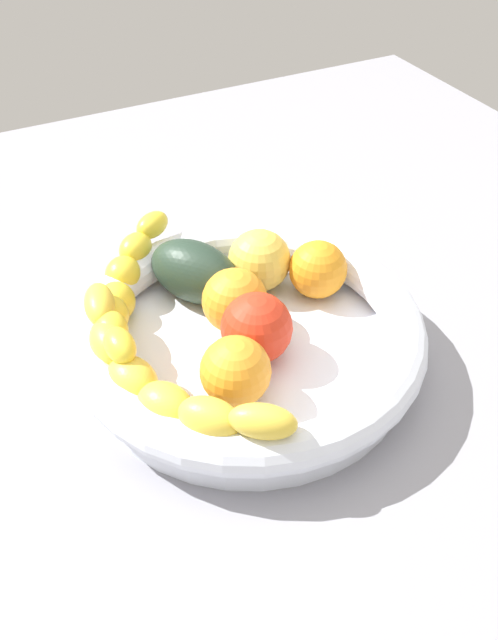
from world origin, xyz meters
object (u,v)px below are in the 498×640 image
(fruit_bowl, at_px, (249,337))
(orange_mid_right, at_px, (238,300))
(banana_draped_left, at_px, (157,381))
(orange_front, at_px, (318,269))
(orange_mid_left, at_px, (236,371))
(avocado_dark, at_px, (194,271))
(apple_yellow, at_px, (259,260))
(banana_draped_right, at_px, (122,291))
(tomato_red, at_px, (255,328))

(fruit_bowl, xyz_separation_m, orange_mid_right, (0.00, 0.03, 0.02))
(banana_draped_left, relative_size, orange_mid_right, 3.90)
(orange_front, height_order, orange_mid_left, orange_mid_left)
(fruit_bowl, relative_size, orange_mid_left, 5.34)
(avocado_dark, bearing_deg, orange_front, -24.95)
(banana_draped_left, xyz_separation_m, apple_yellow, (0.15, 0.11, -0.00))
(orange_front, relative_size, orange_mid_left, 0.96)
(banana_draped_left, bearing_deg, banana_draped_right, 84.05)
(fruit_bowl, relative_size, apple_yellow, 5.11)
(avocado_dark, bearing_deg, orange_mid_left, -99.66)
(orange_front, xyz_separation_m, avocado_dark, (-0.11, 0.05, 0.00))
(orange_front, distance_m, tomato_red, 0.11)
(orange_front, bearing_deg, tomato_red, -151.09)
(orange_mid_left, distance_m, apple_yellow, 0.16)
(orange_mid_right, relative_size, tomato_red, 0.96)
(orange_mid_left, bearing_deg, fruit_bowl, 53.61)
(orange_front, bearing_deg, apple_yellow, 141.70)
(banana_draped_left, distance_m, banana_draped_right, 0.13)
(orange_mid_right, height_order, tomato_red, tomato_red)
(banana_draped_left, xyz_separation_m, orange_front, (0.20, 0.08, -0.01))
(avocado_dark, height_order, apple_yellow, apple_yellow)
(apple_yellow, bearing_deg, banana_draped_left, -143.31)
(banana_draped_left, bearing_deg, avocado_dark, 55.62)
(orange_front, distance_m, orange_mid_left, 0.16)
(orange_mid_left, height_order, orange_mid_right, orange_mid_right)
(banana_draped_right, relative_size, apple_yellow, 3.14)
(orange_mid_right, xyz_separation_m, apple_yellow, (0.05, 0.05, 0.00))
(orange_mid_left, xyz_separation_m, orange_mid_right, (0.04, 0.08, 0.00))
(fruit_bowl, bearing_deg, banana_draped_left, -159.71)
(tomato_red, height_order, apple_yellow, tomato_red)
(banana_draped_left, distance_m, orange_mid_right, 0.13)
(orange_front, xyz_separation_m, apple_yellow, (-0.05, 0.04, 0.00))
(tomato_red, bearing_deg, orange_mid_right, 83.54)
(fruit_bowl, xyz_separation_m, orange_front, (0.10, 0.04, 0.02))
(fruit_bowl, height_order, orange_mid_right, orange_mid_right)
(orange_mid_left, xyz_separation_m, tomato_red, (0.04, 0.04, 0.00))
(fruit_bowl, height_order, apple_yellow, apple_yellow)
(fruit_bowl, xyz_separation_m, orange_mid_left, (-0.04, -0.05, 0.02))
(fruit_bowl, xyz_separation_m, apple_yellow, (0.05, 0.08, 0.02))
(avocado_dark, bearing_deg, orange_mid_right, -73.31)
(orange_front, distance_m, avocado_dark, 0.12)
(banana_draped_right, xyz_separation_m, apple_yellow, (0.14, -0.01, -0.00))
(banana_draped_left, xyz_separation_m, banana_draped_right, (0.01, 0.13, -0.00))
(fruit_bowl, distance_m, orange_front, 0.11)
(orange_mid_left, height_order, avocado_dark, same)
(banana_draped_right, height_order, avocado_dark, banana_draped_right)
(orange_front, relative_size, orange_mid_right, 0.94)
(tomato_red, bearing_deg, orange_front, 28.91)
(orange_mid_right, height_order, avocado_dark, orange_mid_right)
(apple_yellow, bearing_deg, avocado_dark, 166.97)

